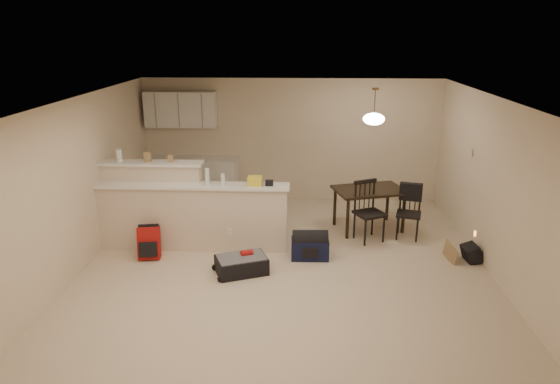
# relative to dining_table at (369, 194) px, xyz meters

# --- Properties ---
(room) EXTENTS (7.00, 7.02, 2.50)m
(room) POSITION_rel_dining_table_xyz_m (-1.42, -1.87, 0.59)
(room) COLOR beige
(room) RESTS_ON ground
(breakfast_bar) EXTENTS (3.08, 0.58, 1.39)m
(breakfast_bar) POSITION_rel_dining_table_xyz_m (-3.18, -0.89, -0.05)
(breakfast_bar) COLOR beige
(breakfast_bar) RESTS_ON ground
(upper_cabinets) EXTENTS (1.40, 0.34, 0.70)m
(upper_cabinets) POSITION_rel_dining_table_xyz_m (-3.62, 1.45, 1.24)
(upper_cabinets) COLOR white
(upper_cabinets) RESTS_ON room
(kitchen_counter) EXTENTS (1.80, 0.60, 0.90)m
(kitchen_counter) POSITION_rel_dining_table_xyz_m (-3.42, 1.32, -0.21)
(kitchen_counter) COLOR white
(kitchen_counter) RESTS_ON ground
(thermostat) EXTENTS (0.02, 0.12, 0.12)m
(thermostat) POSITION_rel_dining_table_xyz_m (1.56, -0.32, 0.84)
(thermostat) COLOR beige
(thermostat) RESTS_ON room
(jar) EXTENTS (0.10, 0.10, 0.20)m
(jar) POSITION_rel_dining_table_xyz_m (-4.12, -0.75, 0.83)
(jar) COLOR silver
(jar) RESTS_ON breakfast_bar
(cereal_box) EXTENTS (0.10, 0.07, 0.16)m
(cereal_box) POSITION_rel_dining_table_xyz_m (-3.66, -0.75, 0.81)
(cereal_box) COLOR #9C7C50
(cereal_box) RESTS_ON breakfast_bar
(small_box) EXTENTS (0.08, 0.06, 0.12)m
(small_box) POSITION_rel_dining_table_xyz_m (-3.29, -0.75, 0.79)
(small_box) COLOR #9C7C50
(small_box) RESTS_ON breakfast_bar
(bottle_a) EXTENTS (0.07, 0.07, 0.26)m
(bottle_a) POSITION_rel_dining_table_xyz_m (-2.67, -0.97, 0.56)
(bottle_a) COLOR silver
(bottle_a) RESTS_ON breakfast_bar
(bottle_b) EXTENTS (0.06, 0.06, 0.18)m
(bottle_b) POSITION_rel_dining_table_xyz_m (-2.42, -0.97, 0.52)
(bottle_b) COLOR silver
(bottle_b) RESTS_ON breakfast_bar
(bag_lump) EXTENTS (0.22, 0.18, 0.14)m
(bag_lump) POSITION_rel_dining_table_xyz_m (-1.92, -0.97, 0.50)
(bag_lump) COLOR #9C7C50
(bag_lump) RESTS_ON breakfast_bar
(pouch) EXTENTS (0.12, 0.10, 0.08)m
(pouch) POSITION_rel_dining_table_xyz_m (-1.70, -0.97, 0.47)
(pouch) COLOR #9C7C50
(pouch) RESTS_ON breakfast_bar
(dining_table) EXTENTS (1.37, 1.10, 0.75)m
(dining_table) POSITION_rel_dining_table_xyz_m (0.00, 0.00, 0.00)
(dining_table) COLOR black
(dining_table) RESTS_ON ground
(pendant_lamp) EXTENTS (0.36, 0.36, 0.62)m
(pendant_lamp) POSITION_rel_dining_table_xyz_m (-0.00, 0.00, 1.33)
(pendant_lamp) COLOR brown
(pendant_lamp) RESTS_ON room
(dining_chair_near) EXTENTS (0.59, 0.58, 1.02)m
(dining_chair_near) POSITION_rel_dining_table_xyz_m (-0.05, -0.52, -0.15)
(dining_chair_near) COLOR black
(dining_chair_near) RESTS_ON ground
(dining_chair_far) EXTENTS (0.48, 0.47, 0.91)m
(dining_chair_far) POSITION_rel_dining_table_xyz_m (0.63, -0.38, -0.20)
(dining_chair_far) COLOR black
(dining_chair_far) RESTS_ON ground
(suitcase) EXTENTS (0.84, 0.70, 0.24)m
(suitcase) POSITION_rel_dining_table_xyz_m (-2.06, -1.80, -0.54)
(suitcase) COLOR black
(suitcase) RESTS_ON ground
(red_backpack) EXTENTS (0.36, 0.25, 0.50)m
(red_backpack) POSITION_rel_dining_table_xyz_m (-3.55, -1.36, -0.41)
(red_backpack) COLOR #AD1513
(red_backpack) RESTS_ON ground
(navy_duffel) EXTENTS (0.59, 0.33, 0.32)m
(navy_duffel) POSITION_rel_dining_table_xyz_m (-1.05, -1.26, -0.50)
(navy_duffel) COLOR #101534
(navy_duffel) RESTS_ON ground
(black_daypack) EXTENTS (0.24, 0.32, 0.26)m
(black_daypack) POSITION_rel_dining_table_xyz_m (1.43, -1.26, -0.53)
(black_daypack) COLOR black
(black_daypack) RESTS_ON ground
(cardboard_sheet) EXTENTS (0.11, 0.36, 0.28)m
(cardboard_sheet) POSITION_rel_dining_table_xyz_m (1.11, -1.28, -0.52)
(cardboard_sheet) COLOR #9C7C50
(cardboard_sheet) RESTS_ON ground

